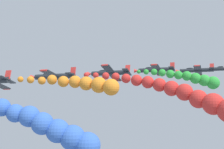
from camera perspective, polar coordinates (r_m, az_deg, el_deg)
smoke_trail_lead at (r=38.03m, az=-14.15°, el=-9.95°), size 6.92×26.03×9.25m
smoke_trail_left_inner at (r=42.71m, az=-5.71°, el=-1.88°), size 2.94×18.35×3.53m
airplane_right_inner at (r=58.20m, az=-11.77°, el=-0.36°), size 9.49×10.35×2.81m
smoke_trail_right_inner at (r=44.53m, az=17.00°, el=-4.92°), size 9.63×29.60×10.10m
airplane_left_outer at (r=64.03m, az=-0.52°, el=0.32°), size 9.28×10.35×3.32m
smoke_trail_left_outer at (r=60.98m, az=16.05°, el=-0.73°), size 3.65×17.15×4.64m
airplane_right_outer at (r=72.03m, az=8.84°, el=0.96°), size 9.49×10.35×2.82m
airplane_trailing at (r=81.78m, az=16.73°, el=0.84°), size 9.49×10.35×2.80m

